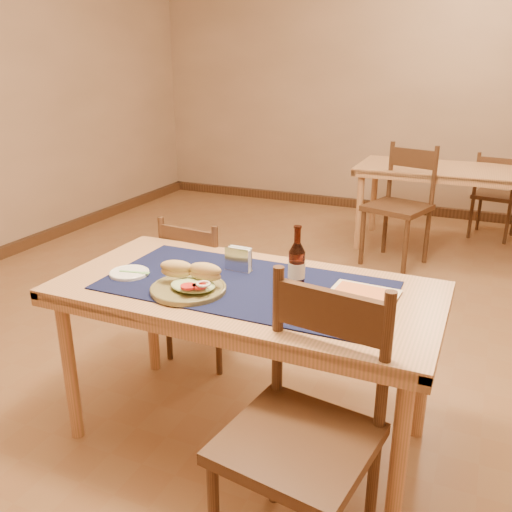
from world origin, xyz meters
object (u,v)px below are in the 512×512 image
at_px(back_table, 449,177).
at_px(beer_bottle, 297,265).
at_px(chair_main_near, 304,429).
at_px(napkin_holder, 238,260).
at_px(chair_main_far, 205,286).
at_px(sandwich_plate, 190,284).
at_px(main_table, 247,304).

bearing_deg(back_table, beer_bottle, -96.25).
xyz_separation_m(back_table, chair_main_near, (-0.10, -3.63, -0.15)).
bearing_deg(napkin_holder, beer_bottle, -13.99).
xyz_separation_m(chair_main_far, beer_bottle, (0.71, -0.49, 0.41)).
height_order(back_table, chair_main_near, chair_main_near).
bearing_deg(back_table, sandwich_plate, -102.31).
height_order(back_table, chair_main_far, chair_main_far).
xyz_separation_m(back_table, sandwich_plate, (-0.72, -3.29, 0.12)).
bearing_deg(chair_main_far, napkin_holder, -45.22).
distance_m(main_table, napkin_holder, 0.22).
bearing_deg(main_table, chair_main_near, -48.94).
distance_m(main_table, chair_main_near, 0.68).
distance_m(chair_main_far, sandwich_plate, 0.85).
xyz_separation_m(back_table, chair_main_far, (-1.05, -2.59, -0.22)).
xyz_separation_m(main_table, chair_main_far, (-0.51, 0.55, -0.22)).
relative_size(sandwich_plate, beer_bottle, 1.17).
bearing_deg(sandwich_plate, back_table, 77.69).
distance_m(chair_main_near, napkin_holder, 0.88).
bearing_deg(napkin_holder, back_table, 78.03).
xyz_separation_m(back_table, beer_bottle, (-0.34, -3.08, 0.19)).
bearing_deg(napkin_holder, chair_main_far, 134.78).
relative_size(main_table, beer_bottle, 6.06).
bearing_deg(beer_bottle, napkin_holder, 166.01).
bearing_deg(main_table, chair_main_far, 133.04).
height_order(back_table, beer_bottle, beer_bottle).
distance_m(main_table, sandwich_plate, 0.27).
distance_m(sandwich_plate, beer_bottle, 0.44).
distance_m(main_table, chair_main_far, 0.79).
height_order(main_table, chair_main_far, chair_main_far).
height_order(chair_main_near, beer_bottle, beer_bottle).
bearing_deg(sandwich_plate, chair_main_far, 115.32).
bearing_deg(beer_bottle, main_table, -163.69).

